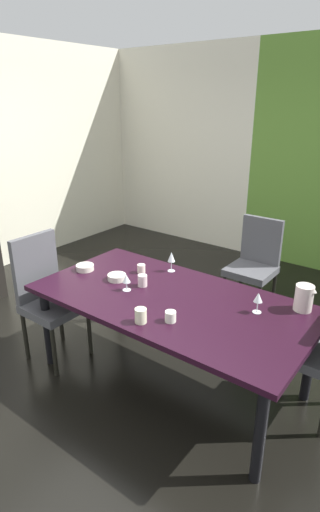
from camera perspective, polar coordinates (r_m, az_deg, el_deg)
ground_plane at (r=3.78m, az=-5.50°, el=-12.46°), size 5.22×5.87×0.02m
back_panel_interior at (r=6.30m, az=2.65°, el=15.23°), size 2.44×0.10×2.82m
dining_table at (r=2.99m, az=1.48°, el=-7.12°), size 2.07×1.06×0.73m
chair_head_far at (r=4.16m, az=13.41°, el=-0.72°), size 0.44×0.45×0.99m
chair_left_near at (r=3.48m, az=-15.88°, el=-5.03°), size 0.45×0.44×1.07m
wine_glass_south at (r=3.03m, az=-4.82°, el=-3.35°), size 0.06×0.06×0.13m
wine_glass_west at (r=2.79m, az=13.84°, el=-5.89°), size 0.06×0.06×0.15m
wine_glass_near_window at (r=3.35m, az=1.65°, el=-0.23°), size 0.06×0.06×0.17m
serving_bowl_center at (r=3.24m, az=-6.18°, el=-3.02°), size 0.15×0.15×0.05m
serving_bowl_rear at (r=3.46m, az=-10.67°, el=-1.62°), size 0.15×0.15×0.05m
cup_east at (r=2.63m, az=-2.77°, el=-8.50°), size 0.08×0.08×0.10m
cup_north at (r=3.35m, az=-2.69°, el=-1.82°), size 0.07×0.07×0.07m
cup_right at (r=2.64m, az=1.51°, el=-8.63°), size 0.07×0.07×0.07m
cup_front at (r=3.11m, az=-2.51°, el=-3.53°), size 0.07×0.07×0.09m
pitcher_near_shelf at (r=2.92m, az=19.88°, el=-5.63°), size 0.14×0.12×0.19m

